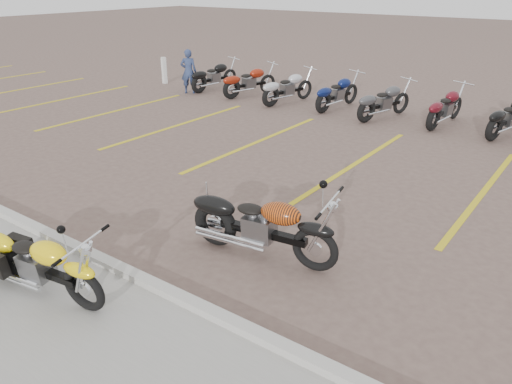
% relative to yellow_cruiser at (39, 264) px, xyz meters
% --- Properties ---
extents(ground, '(100.00, 100.00, 0.00)m').
position_rel_yellow_cruiser_xyz_m(ground, '(1.13, 2.91, -0.44)').
color(ground, '#6F594F').
rests_on(ground, ground).
extents(curb, '(60.00, 0.18, 0.12)m').
position_rel_yellow_cruiser_xyz_m(curb, '(1.13, 0.91, -0.38)').
color(curb, '#ADAAA3').
rests_on(curb, ground).
extents(parking_stripes, '(38.00, 5.50, 0.01)m').
position_rel_yellow_cruiser_xyz_m(parking_stripes, '(1.13, 6.91, -0.43)').
color(parking_stripes, gold).
rests_on(parking_stripes, ground).
extents(yellow_cruiser, '(2.13, 0.47, 0.88)m').
position_rel_yellow_cruiser_xyz_m(yellow_cruiser, '(0.00, 0.00, 0.00)').
color(yellow_cruiser, black).
rests_on(yellow_cruiser, ground).
extents(flame_cruiser, '(2.33, 0.50, 0.96)m').
position_rel_yellow_cruiser_xyz_m(flame_cruiser, '(1.73, 2.44, 0.04)').
color(flame_cruiser, black).
rests_on(flame_cruiser, ground).
extents(person_a, '(0.67, 0.63, 1.53)m').
position_rel_yellow_cruiser_xyz_m(person_a, '(-6.91, 10.16, 0.33)').
color(person_a, navy).
rests_on(person_a, ground).
extents(bollard, '(0.18, 0.18, 1.00)m').
position_rel_yellow_cruiser_xyz_m(bollard, '(-8.91, 10.89, 0.06)').
color(bollard, silver).
rests_on(bollard, ground).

